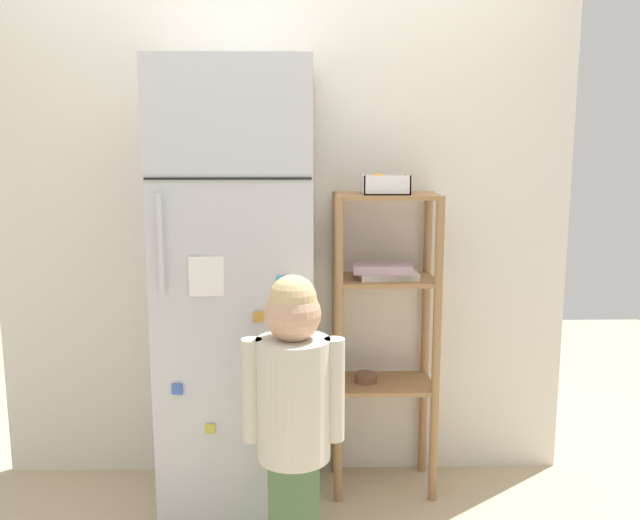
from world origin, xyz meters
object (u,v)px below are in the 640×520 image
object	(u,v)px
child_standing	(293,398)
pantry_shelf_unit	(384,311)
refrigerator	(238,293)
fruit_bin	(385,185)

from	to	relation	value
child_standing	pantry_shelf_unit	world-z (taller)	pantry_shelf_unit
child_standing	pantry_shelf_unit	xyz separation A→B (m)	(0.38, 0.62, 0.15)
refrigerator	pantry_shelf_unit	size ratio (longest dim) A/B	1.40
pantry_shelf_unit	fruit_bin	world-z (taller)	fruit_bin
child_standing	fruit_bin	distance (m)	0.99
pantry_shelf_unit	fruit_bin	bearing A→B (deg)	-105.85
fruit_bin	refrigerator	bearing A→B (deg)	-170.25
pantry_shelf_unit	fruit_bin	xyz separation A→B (m)	(-0.01, -0.02, 0.54)
child_standing	fruit_bin	world-z (taller)	fruit_bin
refrigerator	fruit_bin	distance (m)	0.75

